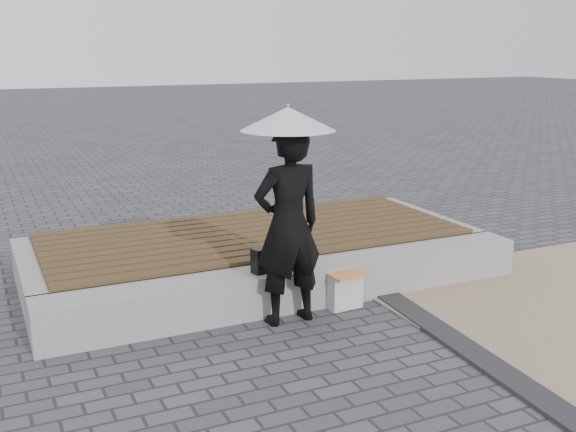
# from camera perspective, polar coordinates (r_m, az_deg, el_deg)

# --- Properties ---
(ground) EXTENTS (80.00, 80.00, 0.00)m
(ground) POSITION_cam_1_polar(r_m,az_deg,el_deg) (5.52, 8.50, -12.73)
(ground) COLOR #4B4B50
(ground) RESTS_ON ground
(edging_band) EXTENTS (0.61, 5.20, 0.04)m
(edging_band) POSITION_cam_1_polar(r_m,az_deg,el_deg) (5.59, 18.01, -12.72)
(edging_band) COLOR #2B2B2D
(edging_band) RESTS_ON ground
(seating_ledge) EXTENTS (5.00, 0.45, 0.40)m
(seating_ledge) POSITION_cam_1_polar(r_m,az_deg,el_deg) (6.72, 1.01, -5.74)
(seating_ledge) COLOR #979692
(seating_ledge) RESTS_ON ground
(timber_platform) EXTENTS (5.00, 2.00, 0.40)m
(timber_platform) POSITION_cam_1_polar(r_m,az_deg,el_deg) (7.76, -2.89, -3.02)
(timber_platform) COLOR #9FA09B
(timber_platform) RESTS_ON ground
(timber_decking) EXTENTS (4.60, 2.00, 0.04)m
(timber_decking) POSITION_cam_1_polar(r_m,az_deg,el_deg) (7.70, -2.91, -1.45)
(timber_decking) COLOR brown
(timber_decking) RESTS_ON timber_platform
(woman) EXTENTS (0.70, 0.49, 1.83)m
(woman) POSITION_cam_1_polar(r_m,az_deg,el_deg) (6.09, 0.00, -0.78)
(woman) COLOR black
(woman) RESTS_ON ground
(parasol) EXTENTS (0.83, 0.83, 1.06)m
(parasol) POSITION_cam_1_polar(r_m,az_deg,el_deg) (5.92, 0.00, 8.12)
(parasol) COLOR silver
(parasol) RESTS_ON ground
(handbag) EXTENTS (0.36, 0.20, 0.24)m
(handbag) POSITION_cam_1_polar(r_m,az_deg,el_deg) (6.45, -1.64, -3.58)
(handbag) COLOR black
(handbag) RESTS_ON seating_ledge
(canvas_tote) EXTENTS (0.34, 0.17, 0.35)m
(canvas_tote) POSITION_cam_1_polar(r_m,az_deg,el_deg) (6.64, 4.79, -6.26)
(canvas_tote) COLOR silver
(canvas_tote) RESTS_ON ground
(magazine) EXTENTS (0.36, 0.28, 0.01)m
(magazine) POSITION_cam_1_polar(r_m,az_deg,el_deg) (6.54, 5.04, -4.91)
(magazine) COLOR #DF482C
(magazine) RESTS_ON canvas_tote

